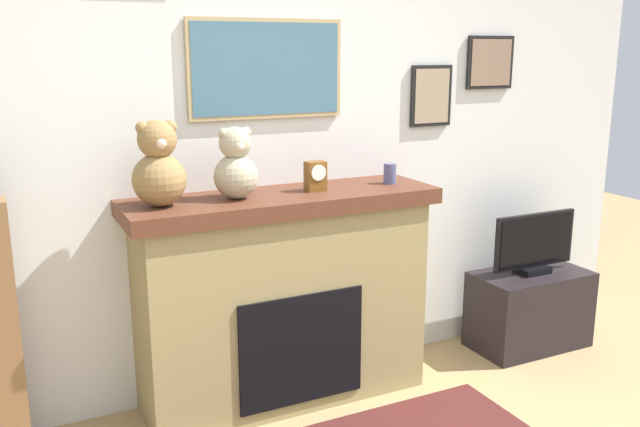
{
  "coord_description": "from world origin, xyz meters",
  "views": [
    {
      "loc": [
        -1.27,
        -1.39,
        1.83
      ],
      "look_at": [
        0.26,
        1.72,
        1.0
      ],
      "focal_mm": 38.32,
      "sensor_mm": 36.0,
      "label": 1
    }
  ],
  "objects_px": {
    "candle_jar": "(390,173)",
    "teddy_bear_cream": "(159,168)",
    "tv_stand": "(529,309)",
    "fireplace": "(284,297)",
    "television": "(534,244)",
    "mantel_clock": "(315,176)",
    "teddy_bear_grey": "(236,167)"
  },
  "relations": [
    {
      "from": "television",
      "to": "teddy_bear_grey",
      "type": "relative_size",
      "value": 1.7
    },
    {
      "from": "teddy_bear_grey",
      "to": "fireplace",
      "type": "bearing_deg",
      "value": 4.17
    },
    {
      "from": "teddy_bear_cream",
      "to": "teddy_bear_grey",
      "type": "xyz_separation_m",
      "value": [
        0.37,
        0.0,
        -0.02
      ]
    },
    {
      "from": "teddy_bear_grey",
      "to": "television",
      "type": "bearing_deg",
      "value": -1.71
    },
    {
      "from": "television",
      "to": "teddy_bear_cream",
      "type": "distance_m",
      "value": 2.35
    },
    {
      "from": "tv_stand",
      "to": "candle_jar",
      "type": "bearing_deg",
      "value": 176.88
    },
    {
      "from": "television",
      "to": "teddy_bear_grey",
      "type": "bearing_deg",
      "value": 178.29
    },
    {
      "from": "television",
      "to": "candle_jar",
      "type": "height_order",
      "value": "candle_jar"
    },
    {
      "from": "teddy_bear_cream",
      "to": "tv_stand",
      "type": "bearing_deg",
      "value": -1.4
    },
    {
      "from": "candle_jar",
      "to": "teddy_bear_grey",
      "type": "distance_m",
      "value": 0.88
    },
    {
      "from": "tv_stand",
      "to": "television",
      "type": "height_order",
      "value": "television"
    },
    {
      "from": "mantel_clock",
      "to": "teddy_bear_cream",
      "type": "bearing_deg",
      "value": 179.94
    },
    {
      "from": "fireplace",
      "to": "mantel_clock",
      "type": "height_order",
      "value": "mantel_clock"
    },
    {
      "from": "television",
      "to": "mantel_clock",
      "type": "distance_m",
      "value": 1.56
    },
    {
      "from": "tv_stand",
      "to": "mantel_clock",
      "type": "xyz_separation_m",
      "value": [
        -1.47,
        0.05,
        0.96
      ]
    },
    {
      "from": "fireplace",
      "to": "mantel_clock",
      "type": "bearing_deg",
      "value": -6.14
    },
    {
      "from": "candle_jar",
      "to": "mantel_clock",
      "type": "distance_m",
      "value": 0.45
    },
    {
      "from": "candle_jar",
      "to": "fireplace",
      "type": "bearing_deg",
      "value": 178.37
    },
    {
      "from": "fireplace",
      "to": "candle_jar",
      "type": "distance_m",
      "value": 0.87
    },
    {
      "from": "television",
      "to": "teddy_bear_grey",
      "type": "height_order",
      "value": "teddy_bear_grey"
    },
    {
      "from": "fireplace",
      "to": "television",
      "type": "height_order",
      "value": "fireplace"
    },
    {
      "from": "television",
      "to": "tv_stand",
      "type": "bearing_deg",
      "value": 90.0
    },
    {
      "from": "mantel_clock",
      "to": "teddy_bear_cream",
      "type": "relative_size",
      "value": 0.38
    },
    {
      "from": "teddy_bear_cream",
      "to": "teddy_bear_grey",
      "type": "distance_m",
      "value": 0.37
    },
    {
      "from": "fireplace",
      "to": "mantel_clock",
      "type": "xyz_separation_m",
      "value": [
        0.18,
        -0.02,
        0.63
      ]
    },
    {
      "from": "candle_jar",
      "to": "teddy_bear_cream",
      "type": "bearing_deg",
      "value": -179.98
    },
    {
      "from": "tv_stand",
      "to": "candle_jar",
      "type": "relative_size",
      "value": 6.63
    },
    {
      "from": "candle_jar",
      "to": "teddy_bear_cream",
      "type": "xyz_separation_m",
      "value": [
        -1.24,
        -0.0,
        0.13
      ]
    },
    {
      "from": "fireplace",
      "to": "candle_jar",
      "type": "xyz_separation_m",
      "value": [
        0.62,
        -0.02,
        0.61
      ]
    },
    {
      "from": "mantel_clock",
      "to": "candle_jar",
      "type": "bearing_deg",
      "value": 0.17
    },
    {
      "from": "fireplace",
      "to": "teddy_bear_cream",
      "type": "bearing_deg",
      "value": -178.32
    },
    {
      "from": "candle_jar",
      "to": "teddy_bear_grey",
      "type": "bearing_deg",
      "value": -179.97
    }
  ]
}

